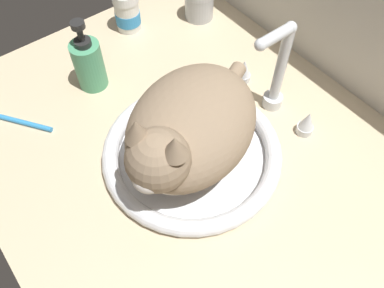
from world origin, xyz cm
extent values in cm
cube|color=#CCB793|center=(0.00, 0.00, 1.50)|extent=(107.20, 71.99, 3.00)
cube|color=beige|center=(0.00, 37.20, 19.90)|extent=(107.20, 2.40, 39.80)
torus|color=white|center=(-5.30, -0.52, 4.51)|extent=(33.22, 33.22, 3.03)
cylinder|color=white|center=(-5.30, -0.52, 3.30)|extent=(28.67, 28.67, 0.60)
cylinder|color=silver|center=(-5.30, 20.34, 4.24)|extent=(4.00, 4.00, 2.48)
cylinder|color=silver|center=(-5.30, 20.34, 13.96)|extent=(2.00, 2.00, 16.97)
sphere|color=silver|center=(-5.30, 20.34, 22.45)|extent=(2.20, 2.20, 2.20)
cylinder|color=silver|center=(-5.30, 16.88, 22.45)|extent=(2.00, 6.92, 2.00)
sphere|color=silver|center=(-5.30, 13.42, 22.45)|extent=(2.10, 2.10, 2.10)
cylinder|color=silver|center=(-14.22, 20.34, 3.80)|extent=(3.20, 3.20, 1.60)
cone|color=silver|center=(-14.22, 20.34, 6.57)|extent=(2.88, 2.88, 3.93)
cylinder|color=silver|center=(3.62, 20.34, 3.80)|extent=(3.20, 3.20, 1.60)
cone|color=silver|center=(3.62, 20.34, 6.57)|extent=(2.88, 2.88, 3.93)
ellipsoid|color=#8C755B|center=(-5.30, -0.52, 12.72)|extent=(29.85, 33.03, 13.39)
sphere|color=#8C755B|center=(-0.80, -10.31, 16.64)|extent=(9.97, 9.97, 9.97)
cone|color=#8C755B|center=(1.92, -9.06, 21.99)|extent=(3.79, 3.79, 3.74)
cone|color=#8C755B|center=(-3.51, -11.56, 21.99)|extent=(3.79, 3.79, 3.74)
ellipsoid|color=silver|center=(0.76, -13.71, 15.64)|extent=(5.05, 4.46, 3.19)
ellipsoid|color=silver|center=(-1.36, -9.09, 12.05)|extent=(13.38, 11.56, 7.37)
cylinder|color=#8C755B|center=(-11.68, 13.37, 7.63)|extent=(7.80, 11.98, 3.20)
cylinder|color=#B2B5BA|center=(-37.11, 26.53, 6.06)|extent=(6.98, 6.98, 6.12)
cylinder|color=#4C9E70|center=(-33.09, -5.52, 8.29)|extent=(6.06, 6.06, 10.57)
cylinder|color=black|center=(-33.09, -5.52, 14.17)|extent=(3.33, 3.33, 1.20)
cylinder|color=black|center=(-33.09, -5.52, 16.26)|extent=(1.21, 1.21, 2.97)
cylinder|color=black|center=(-33.09, -5.52, 18.35)|extent=(2.73, 2.73, 1.20)
cylinder|color=white|center=(-44.08, 10.56, 6.73)|extent=(5.73, 5.73, 7.46)
cylinder|color=#338CD1|center=(-44.08, 10.56, 6.13)|extent=(5.90, 5.90, 2.99)
cylinder|color=#338CD1|center=(-32.33, -22.41, 3.50)|extent=(11.54, 8.53, 1.00)
camera|label=1|loc=(26.85, -25.64, 64.92)|focal=36.91mm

